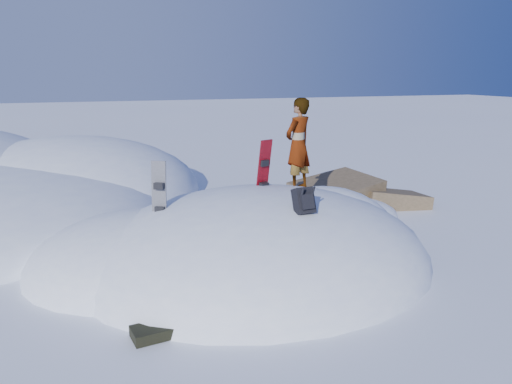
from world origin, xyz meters
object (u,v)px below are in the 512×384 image
object	(u,v)px
snowboard_dark	(159,200)
person	(298,144)
snowboard_red	(263,177)
backpack	(304,201)

from	to	relation	value
snowboard_dark	person	size ratio (longest dim) A/B	0.77
snowboard_red	snowboard_dark	world-z (taller)	snowboard_red
snowboard_red	backpack	xyz separation A→B (m)	(0.05, -1.89, -0.07)
snowboard_red	snowboard_dark	distance (m)	2.29
snowboard_dark	backpack	xyz separation A→B (m)	(2.28, -1.41, 0.13)
snowboard_dark	snowboard_red	bearing A→B (deg)	43.52
snowboard_red	backpack	distance (m)	1.89
backpack	snowboard_dark	bearing A→B (deg)	144.23
backpack	person	size ratio (longest dim) A/B	0.28
snowboard_red	snowboard_dark	size ratio (longest dim) A/B	1.06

